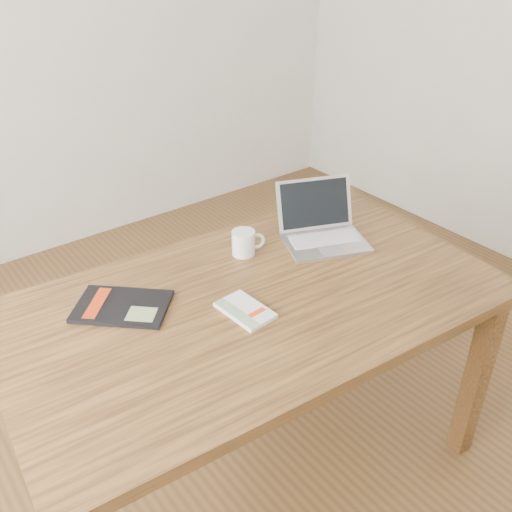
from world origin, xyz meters
TOP-DOWN VIEW (x-y plane):
  - room at (-0.07, 0.00)m, footprint 4.04×4.04m
  - desk at (-0.08, 0.00)m, footprint 1.58×0.98m
  - white_guidebook at (-0.15, -0.04)m, footprint 0.12×0.18m
  - black_guidebook at (-0.43, 0.20)m, footprint 0.32×0.32m
  - laptop at (0.33, 0.15)m, footprint 0.36×0.35m
  - coffee_mug at (0.05, 0.23)m, footprint 0.11×0.08m

SIDE VIEW (x-z plane):
  - desk at x=-0.08m, z-range 0.29..1.04m
  - white_guidebook at x=-0.15m, z-range 0.75..0.76m
  - black_guidebook at x=-0.43m, z-range 0.75..0.76m
  - laptop at x=0.33m, z-range 0.70..0.89m
  - coffee_mug at x=0.05m, z-range 0.75..0.84m
  - room at x=-0.07m, z-range 0.01..2.71m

